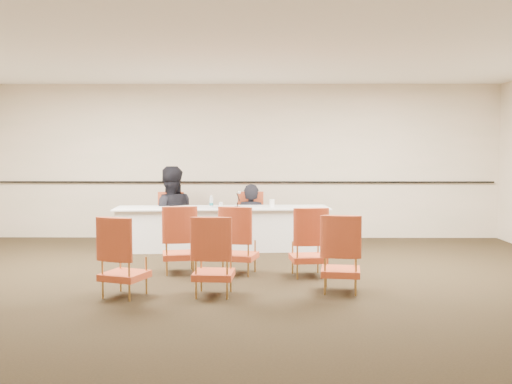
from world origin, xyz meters
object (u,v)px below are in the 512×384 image
(microphone, at_px, (237,199))
(aud_chair_front_left, at_px, (179,239))
(panelist_second, at_px, (170,220))
(water_bottle, at_px, (211,201))
(aud_chair_back_left, at_px, (124,256))
(panel_table, at_px, (223,228))
(panelist_main_chair, at_px, (251,218))
(coffee_cup, at_px, (272,203))
(aud_chair_back_mid, at_px, (214,255))
(aud_chair_back_right, at_px, (341,253))
(drinking_glass, at_px, (221,205))
(aud_chair_front_right, at_px, (308,241))
(panelist_second_chair, at_px, (170,219))
(panelist_main, at_px, (251,228))
(aud_chair_front_mid, at_px, (239,240))

(microphone, height_order, aud_chair_front_left, microphone)
(panelist_second, height_order, water_bottle, panelist_second)
(aud_chair_back_left, bearing_deg, panelist_second, 111.11)
(panel_table, bearing_deg, panelist_main_chair, 46.62)
(coffee_cup, bearing_deg, microphone, -174.76)
(coffee_cup, height_order, aud_chair_back_left, aud_chair_back_left)
(aud_chair_back_mid, bearing_deg, aud_chair_back_right, 10.45)
(panelist_main_chair, relative_size, panelist_second, 0.49)
(aud_chair_front_left, bearing_deg, aud_chair_back_right, -37.35)
(aud_chair_back_mid, bearing_deg, drinking_glass, 96.00)
(drinking_glass, height_order, aud_chair_back_mid, aud_chair_back_mid)
(water_bottle, height_order, aud_chair_front_right, aud_chair_front_right)
(panelist_second_chair, relative_size, aud_chair_front_right, 1.00)
(panelist_main_chair, bearing_deg, coffee_cup, -62.13)
(panelist_main, height_order, panelist_second_chair, panelist_main)
(microphone, relative_size, aud_chair_back_left, 0.30)
(panelist_main, bearing_deg, water_bottle, 58.90)
(aud_chair_front_left, bearing_deg, panel_table, 65.56)
(coffee_cup, relative_size, aud_chair_back_right, 0.15)
(panelist_second_chair, xyz_separation_m, aud_chair_back_right, (2.61, -3.46, 0.00))
(panelist_second, height_order, aud_chair_back_mid, panelist_second)
(panel_table, distance_m, aud_chair_back_right, 3.39)
(panelist_second, distance_m, aud_chair_front_mid, 2.80)
(microphone, xyz_separation_m, aud_chair_back_right, (1.36, -2.90, -0.40))
(aud_chair_back_left, height_order, aud_chair_back_right, same)
(panelist_second, relative_size, drinking_glass, 19.58)
(panelist_second, height_order, drinking_glass, panelist_second)
(panel_table, xyz_separation_m, aud_chair_front_left, (-0.48, -1.90, 0.11))
(aud_chair_back_mid, bearing_deg, panelist_main, 87.84)
(microphone, height_order, coffee_cup, microphone)
(panelist_second, relative_size, aud_chair_front_mid, 2.06)
(panel_table, relative_size, panelist_second, 1.87)
(microphone, relative_size, aud_chair_front_mid, 0.30)
(panelist_main, bearing_deg, microphone, 86.40)
(aud_chair_front_mid, bearing_deg, panelist_second_chair, 132.89)
(panelist_second_chair, relative_size, microphone, 3.32)
(coffee_cup, relative_size, aud_chair_back_left, 0.15)
(drinking_glass, xyz_separation_m, aud_chair_front_mid, (0.38, -1.85, -0.31))
(panelist_main_chair, relative_size, aud_chair_front_mid, 1.00)
(coffee_cup, bearing_deg, panel_table, 178.50)
(aud_chair_front_left, xyz_separation_m, aud_chair_back_right, (2.10, -1.07, 0.00))
(panelist_main, xyz_separation_m, aud_chair_back_right, (1.14, -3.55, 0.18))
(panelist_main, height_order, panelist_second, panelist_second)
(panelist_main_chair, height_order, aud_chair_front_left, same)
(panelist_main_chair, relative_size, microphone, 3.32)
(panelist_main_chair, relative_size, aud_chair_front_left, 1.00)
(aud_chair_back_left, bearing_deg, drinking_glass, 93.86)
(panelist_main, xyz_separation_m, water_bottle, (-0.67, -0.64, 0.54))
(coffee_cup, distance_m, aud_chair_back_left, 3.67)
(aud_chair_front_mid, bearing_deg, aud_chair_back_mid, -88.01)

